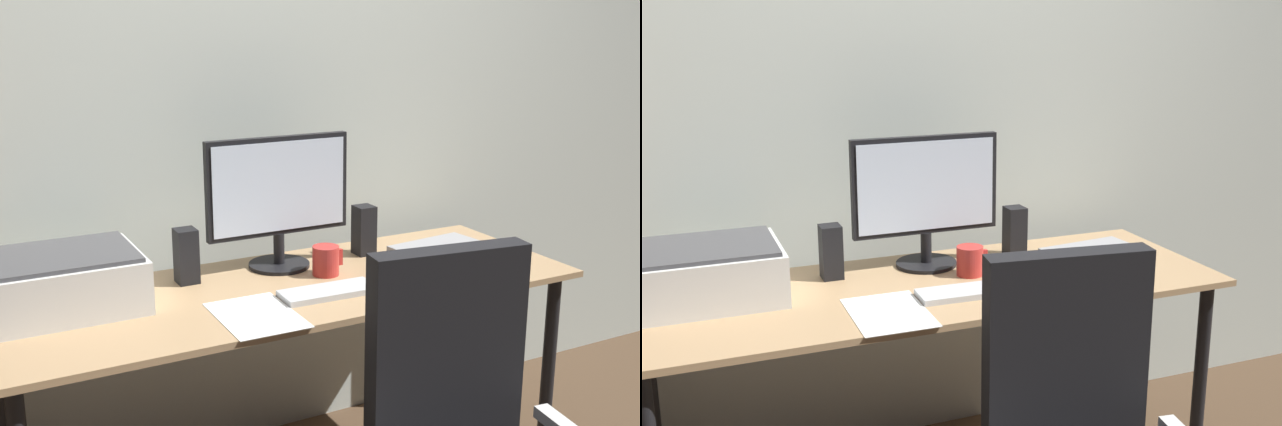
{
  "view_description": "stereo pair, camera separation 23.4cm",
  "coord_description": "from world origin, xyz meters",
  "views": [
    {
      "loc": [
        -0.97,
        -2.02,
        1.54
      ],
      "look_at": [
        0.09,
        -0.01,
        0.96
      ],
      "focal_mm": 43.58,
      "sensor_mm": 36.0,
      "label": 1
    },
    {
      "loc": [
        -0.75,
        -2.12,
        1.54
      ],
      "look_at": [
        0.09,
        -0.01,
        0.96
      ],
      "focal_mm": 43.58,
      "sensor_mm": 36.0,
      "label": 2
    }
  ],
  "objects": [
    {
      "name": "printer",
      "position": [
        -0.64,
        0.12,
        0.82
      ],
      "size": [
        0.4,
        0.34,
        0.16
      ],
      "color": "silver",
      "rests_on": "desk"
    },
    {
      "name": "keyboard",
      "position": [
        0.06,
        -0.13,
        0.75
      ],
      "size": [
        0.29,
        0.12,
        0.02
      ],
      "primitive_type": "cube",
      "rotation": [
        0.0,
        0.0,
        -0.04
      ],
      "color": "#B7BABC",
      "rests_on": "desk"
    },
    {
      "name": "laptop",
      "position": [
        0.61,
        0.05,
        0.75
      ],
      "size": [
        0.34,
        0.26,
        0.02
      ],
      "primitive_type": "cube",
      "rotation": [
        0.0,
        0.0,
        0.11
      ],
      "color": "#99999E",
      "rests_on": "desk"
    },
    {
      "name": "back_wall",
      "position": [
        0.0,
        0.49,
        1.3
      ],
      "size": [
        6.4,
        0.1,
        2.6
      ],
      "primitive_type": "cube",
      "color": "beige",
      "rests_on": "ground"
    },
    {
      "name": "monitor",
      "position": [
        0.04,
        0.18,
        0.98
      ],
      "size": [
        0.49,
        0.2,
        0.43
      ],
      "color": "black",
      "rests_on": "desk"
    },
    {
      "name": "coffee_mug",
      "position": [
        0.14,
        0.04,
        0.79
      ],
      "size": [
        0.1,
        0.08,
        0.09
      ],
      "color": "#B72D28",
      "rests_on": "desk"
    },
    {
      "name": "mouse",
      "position": [
        0.31,
        -0.13,
        0.76
      ],
      "size": [
        0.07,
        0.1,
        0.03
      ],
      "primitive_type": "cube",
      "rotation": [
        0.0,
        0.0,
        -0.11
      ],
      "color": "black",
      "rests_on": "desk"
    },
    {
      "name": "speaker_right",
      "position": [
        0.36,
        0.17,
        0.82
      ],
      "size": [
        0.06,
        0.07,
        0.17
      ],
      "primitive_type": "cube",
      "color": "black",
      "rests_on": "desk"
    },
    {
      "name": "paper_sheet",
      "position": [
        -0.19,
        -0.18,
        0.74
      ],
      "size": [
        0.21,
        0.3,
        0.0
      ],
      "primitive_type": "cube",
      "rotation": [
        0.0,
        0.0,
        -0.01
      ],
      "color": "white",
      "rests_on": "desk"
    },
    {
      "name": "speaker_left",
      "position": [
        -0.27,
        0.17,
        0.82
      ],
      "size": [
        0.06,
        0.07,
        0.17
      ],
      "primitive_type": "cube",
      "color": "black",
      "rests_on": "desk"
    },
    {
      "name": "desk",
      "position": [
        0.0,
        0.0,
        0.66
      ],
      "size": [
        1.78,
        0.64,
        0.74
      ],
      "color": "tan",
      "rests_on": "ground"
    }
  ]
}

